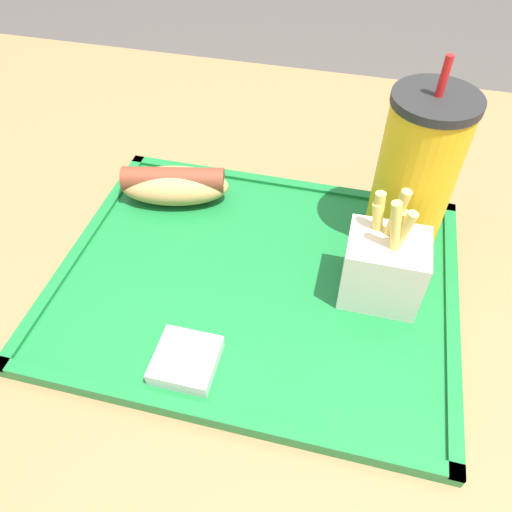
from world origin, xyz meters
The scene contains 6 objects.
dining_table centered at (0.00, 0.00, 0.35)m, with size 1.22×0.96×0.71m.
food_tray centered at (-0.01, 0.03, 0.71)m, with size 0.39×0.31×0.01m.
soda_cup centered at (0.12, 0.12, 0.80)m, with size 0.08×0.08×0.20m.
hot_dog_far centered at (-0.13, 0.12, 0.74)m, with size 0.13×0.08×0.04m.
fries_carton centered at (0.10, 0.04, 0.76)m, with size 0.07×0.06×0.12m.
sauce_cup_mayo centered at (-0.05, -0.08, 0.72)m, with size 0.05×0.05×0.02m.
Camera 1 is at (0.06, -0.28, 1.09)m, focal length 35.00 mm.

